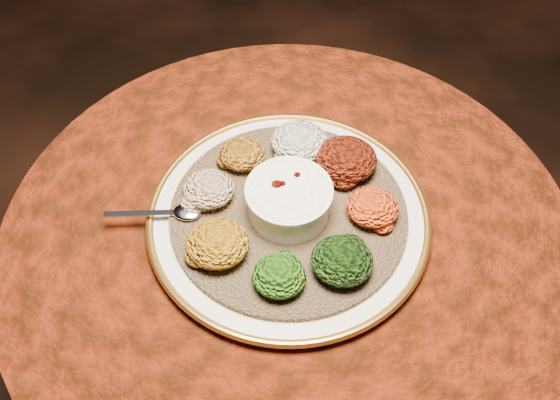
# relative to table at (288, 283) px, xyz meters

# --- Properties ---
(table) EXTENTS (0.96, 0.96, 0.73)m
(table) POSITION_rel_table_xyz_m (0.00, 0.00, 0.00)
(table) COLOR black
(table) RESTS_ON ground
(platter) EXTENTS (0.47, 0.47, 0.02)m
(platter) POSITION_rel_table_xyz_m (-0.00, 0.01, 0.19)
(platter) COLOR beige
(platter) RESTS_ON table
(injera) EXTENTS (0.40, 0.40, 0.01)m
(injera) POSITION_rel_table_xyz_m (-0.00, 0.01, 0.20)
(injera) COLOR olive
(injera) RESTS_ON platter
(stew_bowl) EXTENTS (0.14, 0.14, 0.06)m
(stew_bowl) POSITION_rel_table_xyz_m (-0.00, 0.01, 0.24)
(stew_bowl) COLOR silver
(stew_bowl) RESTS_ON injera
(spoon) EXTENTS (0.16, 0.05, 0.01)m
(spoon) POSITION_rel_table_xyz_m (-0.18, -0.02, 0.21)
(spoon) COLOR silver
(spoon) RESTS_ON injera
(portion_ayib) EXTENTS (0.10, 0.09, 0.05)m
(portion_ayib) POSITION_rel_table_xyz_m (-0.00, 0.15, 0.23)
(portion_ayib) COLOR silver
(portion_ayib) RESTS_ON injera
(portion_kitfo) EXTENTS (0.11, 0.10, 0.05)m
(portion_kitfo) POSITION_rel_table_xyz_m (0.08, 0.12, 0.23)
(portion_kitfo) COLOR black
(portion_kitfo) RESTS_ON injera
(portion_tikil) EXTENTS (0.09, 0.08, 0.04)m
(portion_tikil) POSITION_rel_table_xyz_m (0.13, 0.03, 0.23)
(portion_tikil) COLOR #C17810
(portion_tikil) RESTS_ON injera
(portion_gomen) EXTENTS (0.10, 0.09, 0.05)m
(portion_gomen) POSITION_rel_table_xyz_m (0.09, -0.08, 0.23)
(portion_gomen) COLOR black
(portion_gomen) RESTS_ON injera
(portion_mixveg) EXTENTS (0.08, 0.08, 0.04)m
(portion_mixveg) POSITION_rel_table_xyz_m (0.00, -0.12, 0.23)
(portion_mixveg) COLOR #AD380B
(portion_mixveg) RESTS_ON injera
(portion_kik) EXTENTS (0.10, 0.09, 0.05)m
(portion_kik) POSITION_rel_table_xyz_m (-0.10, -0.08, 0.23)
(portion_kik) COLOR #9E740D
(portion_kik) RESTS_ON injera
(portion_timatim) EXTENTS (0.09, 0.08, 0.04)m
(portion_timatim) POSITION_rel_table_xyz_m (-0.14, 0.03, 0.23)
(portion_timatim) COLOR maroon
(portion_timatim) RESTS_ON injera
(portion_shiro) EXTENTS (0.08, 0.08, 0.04)m
(portion_shiro) POSITION_rel_table_xyz_m (-0.10, 0.11, 0.23)
(portion_shiro) COLOR #A16013
(portion_shiro) RESTS_ON injera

